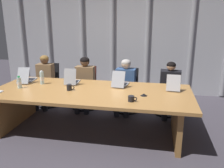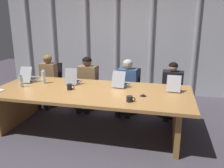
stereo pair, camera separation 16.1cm
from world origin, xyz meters
name	(u,v)px [view 1 (the left image)]	position (x,y,z in m)	size (l,w,h in m)	color
ground_plane	(92,130)	(0.00, 0.00, 0.00)	(12.90, 12.90, 0.00)	#47424C
conference_table	(91,99)	(0.00, 0.00, 0.59)	(3.42, 1.41, 0.75)	#B77F42
curtain_backdrop	(116,34)	(0.00, 2.50, 1.56)	(6.45, 0.17, 3.11)	#B2B2B7
laptop_left_end	(27,79)	(-1.39, 0.35, 0.81)	(0.28, 0.52, 0.30)	#A8ADB7
laptop_left_mid	(72,80)	(-0.47, 0.38, 0.81)	(0.26, 0.42, 0.31)	#A8ADB7
laptop_center	(120,83)	(0.45, 0.40, 0.81)	(0.29, 0.45, 0.30)	#A8ADB7
laptop_right_mid	(173,86)	(1.39, 0.35, 0.81)	(0.25, 0.41, 0.28)	#BCBCC1
office_chair_left_end	(48,89)	(-1.37, 1.15, 0.35)	(0.60, 0.60, 0.94)	black
office_chair_left_mid	(85,92)	(-0.47, 1.15, 0.34)	(0.60, 0.60, 0.91)	#511E19
office_chair_center	(126,95)	(0.47, 1.15, 0.34)	(0.60, 0.60, 0.90)	black
office_chair_right_mid	(168,97)	(1.37, 1.15, 0.34)	(0.60, 0.61, 0.90)	#2D2D38
person_left_end	(44,78)	(-1.37, 0.99, 0.65)	(0.39, 0.56, 1.16)	olive
person_left_mid	(84,80)	(-0.43, 1.00, 0.66)	(0.42, 0.56, 1.15)	olive
person_center	(125,83)	(0.45, 0.99, 0.64)	(0.45, 0.57, 1.13)	#335184
person_right_mid	(170,86)	(1.38, 0.99, 0.63)	(0.42, 0.56, 1.11)	black
water_bottle_primary	(19,83)	(-1.28, -0.10, 0.85)	(0.08, 0.08, 0.22)	silver
water_bottle_secondary	(42,78)	(-1.01, 0.23, 0.87)	(0.08, 0.08, 0.26)	silver
coffee_mug_near	(131,99)	(0.75, -0.41, 0.79)	(0.14, 0.09, 0.09)	black
coffee_mug_far	(69,87)	(-0.36, -0.05, 0.80)	(0.14, 0.09, 0.11)	black
conference_mic_left_side	(144,95)	(0.91, -0.11, 0.77)	(0.11, 0.11, 0.04)	black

